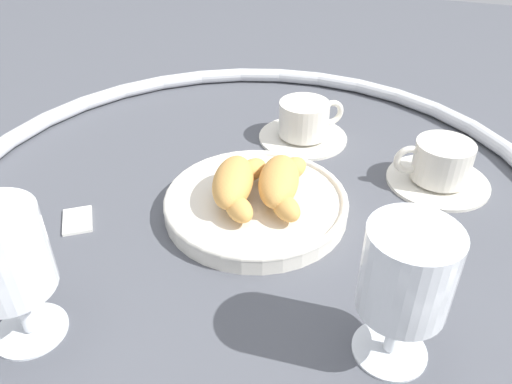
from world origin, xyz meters
name	(u,v)px	position (x,y,z in m)	size (l,w,h in m)	color
ground_plane	(251,196)	(0.00, 0.00, 0.00)	(2.20, 2.20, 0.00)	#4C4F56
table_chrome_rim	(251,189)	(0.00, 0.00, 0.01)	(0.79, 0.79, 0.02)	silver
pastry_plate	(256,203)	(0.03, 0.02, 0.01)	(0.23, 0.23, 0.02)	silver
croissant_large	(236,183)	(0.04, -0.01, 0.04)	(0.13, 0.08, 0.04)	#D6994C
croissant_small	(281,182)	(0.02, 0.05, 0.04)	(0.13, 0.08, 0.04)	#D6994C
coffee_cup_near	(440,166)	(-0.11, 0.23, 0.03)	(0.14, 0.14, 0.06)	silver
coffee_cup_far	(304,123)	(-0.17, 0.03, 0.03)	(0.14, 0.14, 0.06)	silver
juice_glass_left	(407,276)	(0.19, 0.20, 0.09)	(0.08, 0.08, 0.14)	white
juice_glass_right	(3,257)	(0.28, -0.12, 0.09)	(0.08, 0.08, 0.14)	white
sugar_packet	(77,219)	(0.12, -0.18, 0.00)	(0.05, 0.03, 0.01)	white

